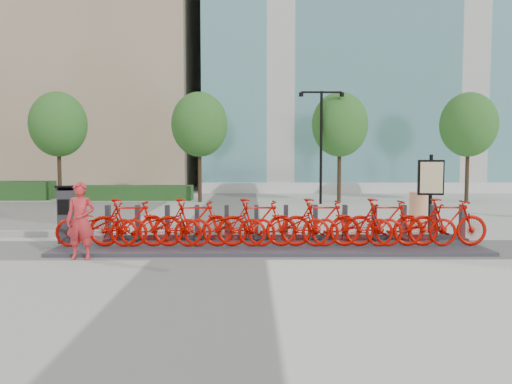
{
  "coord_description": "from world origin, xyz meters",
  "views": [
    {
      "loc": [
        0.86,
        -11.2,
        2.09
      ],
      "look_at": [
        1.0,
        1.5,
        1.2
      ],
      "focal_mm": 35.0,
      "sensor_mm": 36.0,
      "label": 1
    }
  ],
  "objects_px": {
    "worker_red": "(81,221)",
    "construction_barrel": "(418,209)",
    "bike_0": "(97,225)",
    "kiosk": "(66,215)",
    "map_sign": "(431,181)"
  },
  "relations": [
    {
      "from": "worker_red",
      "to": "construction_barrel",
      "type": "bearing_deg",
      "value": 28.15
    },
    {
      "from": "bike_0",
      "to": "construction_barrel",
      "type": "distance_m",
      "value": 9.26
    },
    {
      "from": "bike_0",
      "to": "kiosk",
      "type": "height_order",
      "value": "kiosk"
    },
    {
      "from": "map_sign",
      "to": "bike_0",
      "type": "bearing_deg",
      "value": -154.97
    },
    {
      "from": "construction_barrel",
      "to": "bike_0",
      "type": "bearing_deg",
      "value": -156.55
    },
    {
      "from": "map_sign",
      "to": "worker_red",
      "type": "bearing_deg",
      "value": -149.04
    },
    {
      "from": "kiosk",
      "to": "worker_red",
      "type": "relative_size",
      "value": 0.85
    },
    {
      "from": "kiosk",
      "to": "construction_barrel",
      "type": "relative_size",
      "value": 1.3
    },
    {
      "from": "worker_red",
      "to": "bike_0",
      "type": "bearing_deg",
      "value": 88.52
    },
    {
      "from": "kiosk",
      "to": "worker_red",
      "type": "bearing_deg",
      "value": -69.74
    },
    {
      "from": "worker_red",
      "to": "construction_barrel",
      "type": "height_order",
      "value": "worker_red"
    },
    {
      "from": "kiosk",
      "to": "construction_barrel",
      "type": "distance_m",
      "value": 9.89
    },
    {
      "from": "bike_0",
      "to": "map_sign",
      "type": "distance_m",
      "value": 8.94
    },
    {
      "from": "worker_red",
      "to": "construction_barrel",
      "type": "distance_m",
      "value": 9.72
    },
    {
      "from": "bike_0",
      "to": "worker_red",
      "type": "distance_m",
      "value": 1.03
    }
  ]
}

